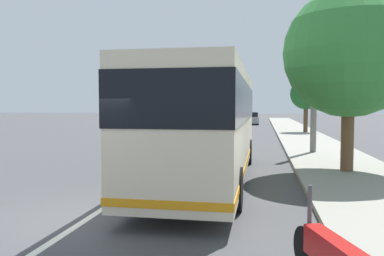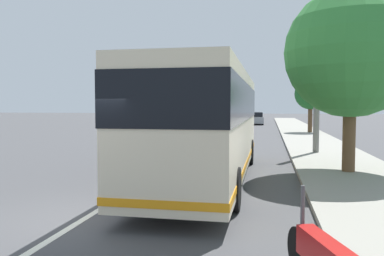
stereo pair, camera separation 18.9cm
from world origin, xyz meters
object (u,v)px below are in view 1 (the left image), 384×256
at_px(car_side_street, 250,119).
at_px(car_far_distant, 217,120).
at_px(roadside_tree_far_block, 306,94).
at_px(car_behind_bus, 249,118).
at_px(utility_pole, 314,88).
at_px(coach_bus, 209,119).
at_px(roadside_tree_mid_block, 349,53).

bearing_deg(car_side_street, car_far_distant, 138.74).
bearing_deg(roadside_tree_far_block, car_behind_bus, 15.10).
bearing_deg(utility_pole, coach_bus, 149.89).
bearing_deg(roadside_tree_mid_block, coach_bus, 110.16).
xyz_separation_m(coach_bus, roadside_tree_mid_block, (1.67, -4.56, 2.19)).
height_order(car_side_street, utility_pole, utility_pole).
bearing_deg(roadside_tree_far_block, coach_bus, 166.30).
xyz_separation_m(car_behind_bus, roadside_tree_mid_block, (-40.40, -4.74, 3.45)).
xyz_separation_m(car_side_street, utility_pole, (-30.23, -3.92, 2.49)).
distance_m(car_side_street, car_far_distant, 6.15).
distance_m(car_side_street, utility_pole, 30.58).
xyz_separation_m(coach_bus, roadside_tree_far_block, (21.75, -5.30, 1.38)).
xyz_separation_m(car_far_distant, utility_pole, (-25.31, -7.61, 2.52)).
relative_size(roadside_tree_far_block, utility_pole, 0.73).
relative_size(car_far_distant, roadside_tree_mid_block, 0.63).
bearing_deg(car_side_street, coach_bus, 175.29).
bearing_deg(roadside_tree_far_block, car_far_distant, 39.59).
relative_size(coach_bus, car_side_street, 2.41).
height_order(car_behind_bus, utility_pole, utility_pole).
height_order(car_far_distant, utility_pole, utility_pole).
distance_m(car_side_street, car_behind_bus, 4.78).
xyz_separation_m(coach_bus, utility_pole, (7.08, -4.11, 1.26)).
relative_size(car_side_street, roadside_tree_mid_block, 0.73).
bearing_deg(utility_pole, car_far_distant, 16.73).
distance_m(coach_bus, utility_pole, 8.29).
distance_m(car_behind_bus, roadside_tree_mid_block, 40.82).
height_order(car_behind_bus, roadside_tree_far_block, roadside_tree_far_block).
distance_m(coach_bus, roadside_tree_mid_block, 5.33).
bearing_deg(car_behind_bus, car_far_distant, 165.02).
distance_m(coach_bus, roadside_tree_far_block, 22.43).
relative_size(car_side_street, roadside_tree_far_block, 1.00).
bearing_deg(utility_pole, roadside_tree_far_block, -4.66).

